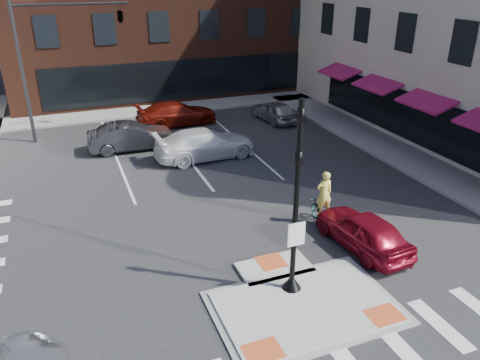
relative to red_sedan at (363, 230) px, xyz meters
name	(u,v)px	position (x,y,z in m)	size (l,w,h in m)	color
ground	(297,298)	(-3.50, -1.72, -0.68)	(120.00, 120.00, 0.00)	#28282B
refuge_island	(301,302)	(-3.50, -1.98, -0.63)	(5.40, 4.65, 0.13)	gray
sidewalk_e	(385,145)	(7.30, 8.28, -0.61)	(3.00, 24.00, 0.15)	gray
sidewalk_n	(192,106)	(-0.50, 20.28, -0.61)	(26.00, 3.00, 0.15)	gray
building_far_left	(62,7)	(-7.50, 50.28, 4.32)	(10.00, 12.00, 10.00)	slate
signal_pole	(295,225)	(-3.50, -1.33, 1.67)	(0.60, 0.60, 5.98)	black
mast_arm_signal	(94,27)	(-6.97, 16.28, 5.53)	(6.10, 2.24, 8.00)	black
red_sedan	(363,230)	(0.00, 0.00, 0.00)	(1.61, 4.00, 1.36)	maroon
white_pickup	(205,144)	(-2.60, 10.37, 0.09)	(2.17, 5.34, 1.55)	white
bg_car_dark	(131,136)	(-6.00, 13.00, 0.08)	(1.61, 4.60, 1.52)	#29292F
bg_car_silver	(274,111)	(3.59, 14.98, -0.01)	(1.58, 3.93, 1.34)	#B1B3B9
bg_car_red	(177,114)	(-2.57, 16.46, 0.06)	(2.07, 5.09, 1.48)	maroon
cyclist	(323,207)	(-0.50, 1.94, 0.07)	(0.68, 1.80, 2.24)	#3F3F44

